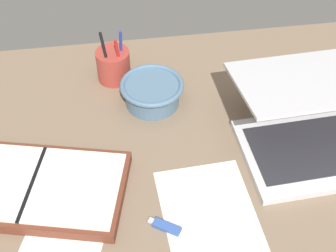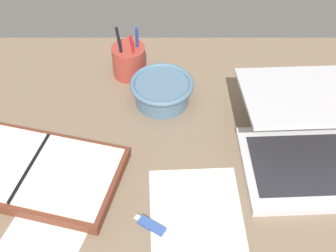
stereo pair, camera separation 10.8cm
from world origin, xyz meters
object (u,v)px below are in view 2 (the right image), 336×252
at_px(scissors, 57,198).
at_px(bowl, 161,91).
at_px(planner, 30,171).
at_px(pen_cup, 128,61).
at_px(laptop, 312,141).

bearing_deg(scissors, bowl, 41.43).
height_order(bowl, planner, bowl).
relative_size(planner, scissors, 3.55).
bearing_deg(pen_cup, laptop, -35.28).
bearing_deg(bowl, planner, -139.73).
relative_size(bowl, scissors, 1.33).
distance_m(laptop, planner, 0.64).
relative_size(pen_cup, planner, 0.36).
distance_m(bowl, pen_cup, 0.15).
height_order(bowl, pen_cup, pen_cup).
bearing_deg(laptop, planner, -177.79).
bearing_deg(planner, scissors, -29.39).
bearing_deg(pen_cup, bowl, -51.38).
distance_m(laptop, bowl, 0.40).
height_order(laptop, planner, laptop).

